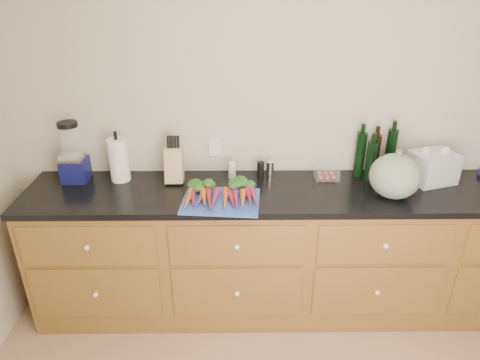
{
  "coord_description": "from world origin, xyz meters",
  "views": [
    {
      "loc": [
        -0.45,
        -1.15,
        2.21
      ],
      "look_at": [
        -0.43,
        1.2,
        1.06
      ],
      "focal_mm": 32.0,
      "sensor_mm": 36.0,
      "label": 1
    }
  ],
  "objects_px": {
    "blender_appliance": "(73,156)",
    "knife_block": "(174,165)",
    "carrots": "(221,193)",
    "tomato_box": "(327,173)",
    "cutting_board": "(221,201)",
    "paper_towel": "(119,160)",
    "squash": "(395,176)"
  },
  "relations": [
    {
      "from": "squash",
      "to": "blender_appliance",
      "type": "height_order",
      "value": "blender_appliance"
    },
    {
      "from": "carrots",
      "to": "squash",
      "type": "xyz_separation_m",
      "value": [
        1.07,
        0.02,
        0.1
      ]
    },
    {
      "from": "cutting_board",
      "to": "paper_towel",
      "type": "bearing_deg",
      "value": 154.96
    },
    {
      "from": "knife_block",
      "to": "paper_towel",
      "type": "bearing_deg",
      "value": 176.9
    },
    {
      "from": "cutting_board",
      "to": "squash",
      "type": "relative_size",
      "value": 1.51
    },
    {
      "from": "carrots",
      "to": "cutting_board",
      "type": "bearing_deg",
      "value": -90.0
    },
    {
      "from": "cutting_board",
      "to": "knife_block",
      "type": "xyz_separation_m",
      "value": [
        -0.32,
        0.3,
        0.11
      ]
    },
    {
      "from": "tomato_box",
      "to": "blender_appliance",
      "type": "bearing_deg",
      "value": -179.59
    },
    {
      "from": "carrots",
      "to": "blender_appliance",
      "type": "relative_size",
      "value": 1.07
    },
    {
      "from": "squash",
      "to": "tomato_box",
      "type": "distance_m",
      "value": 0.46
    },
    {
      "from": "blender_appliance",
      "to": "tomato_box",
      "type": "xyz_separation_m",
      "value": [
        1.69,
        0.01,
        -0.14
      ]
    },
    {
      "from": "squash",
      "to": "paper_towel",
      "type": "distance_m",
      "value": 1.77
    },
    {
      "from": "paper_towel",
      "to": "squash",
      "type": "bearing_deg",
      "value": -8.25
    },
    {
      "from": "blender_appliance",
      "to": "knife_block",
      "type": "bearing_deg",
      "value": -1.53
    },
    {
      "from": "paper_towel",
      "to": "knife_block",
      "type": "bearing_deg",
      "value": -3.1
    },
    {
      "from": "carrots",
      "to": "paper_towel",
      "type": "distance_m",
      "value": 0.75
    },
    {
      "from": "carrots",
      "to": "tomato_box",
      "type": "xyz_separation_m",
      "value": [
        0.71,
        0.29,
        -0.0
      ]
    },
    {
      "from": "squash",
      "to": "knife_block",
      "type": "distance_m",
      "value": 1.41
    },
    {
      "from": "cutting_board",
      "to": "tomato_box",
      "type": "bearing_deg",
      "value": 24.98
    },
    {
      "from": "squash",
      "to": "tomato_box",
      "type": "xyz_separation_m",
      "value": [
        -0.36,
        0.26,
        -0.1
      ]
    },
    {
      "from": "cutting_board",
      "to": "knife_block",
      "type": "height_order",
      "value": "knife_block"
    },
    {
      "from": "carrots",
      "to": "knife_block",
      "type": "distance_m",
      "value": 0.42
    },
    {
      "from": "blender_appliance",
      "to": "knife_block",
      "type": "xyz_separation_m",
      "value": [
        0.67,
        -0.02,
        -0.06
      ]
    },
    {
      "from": "knife_block",
      "to": "tomato_box",
      "type": "bearing_deg",
      "value": 1.68
    },
    {
      "from": "blender_appliance",
      "to": "knife_block",
      "type": "distance_m",
      "value": 0.67
    },
    {
      "from": "cutting_board",
      "to": "blender_appliance",
      "type": "height_order",
      "value": "blender_appliance"
    },
    {
      "from": "cutting_board",
      "to": "blender_appliance",
      "type": "xyz_separation_m",
      "value": [
        -0.98,
        0.32,
        0.17
      ]
    },
    {
      "from": "paper_towel",
      "to": "tomato_box",
      "type": "bearing_deg",
      "value": 0.41
    },
    {
      "from": "carrots",
      "to": "paper_towel",
      "type": "xyz_separation_m",
      "value": [
        -0.68,
        0.28,
        0.11
      ]
    },
    {
      "from": "cutting_board",
      "to": "paper_towel",
      "type": "height_order",
      "value": "paper_towel"
    },
    {
      "from": "knife_block",
      "to": "tomato_box",
      "type": "relative_size",
      "value": 1.49
    },
    {
      "from": "cutting_board",
      "to": "carrots",
      "type": "relative_size",
      "value": 1.07
    }
  ]
}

